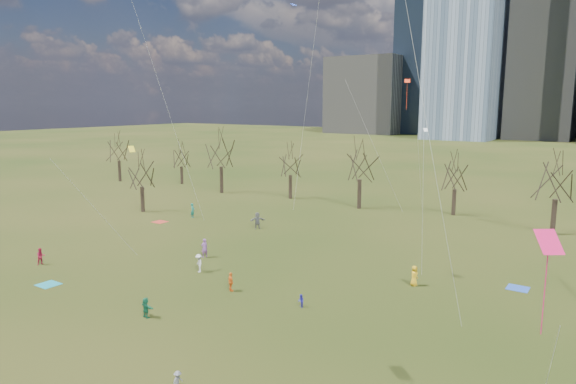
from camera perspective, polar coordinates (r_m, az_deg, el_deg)
The scene contains 17 objects.
ground at distance 35.64m, azimuth -11.14°, elevation -13.96°, with size 500.00×500.00×0.00m, color black.
downtown_skyline at distance 236.20m, azimuth 28.37°, elevation 14.70°, with size 212.50×78.00×118.00m.
bare_tree_row at distance 64.99m, azimuth 12.42°, elevation 2.39°, with size 113.04×29.80×9.50m.
blanket_teal at distance 45.73m, azimuth -25.08°, elevation -9.29°, with size 1.60×1.50×0.03m, color teal.
blanket_navy at distance 44.54m, azimuth 24.17°, elevation -9.73°, with size 1.60×1.50×0.03m, color #264DB5.
blanket_crimson at distance 64.49m, azimuth -14.05°, elevation -3.24°, with size 1.60×1.50×0.03m, color red.
person_2 at distance 51.21m, azimuth -25.76°, elevation -6.46°, with size 0.74×0.58×1.53m, color #AB183B.
person_3 at distance 27.95m, azimuth -12.15°, elevation -19.84°, with size 0.69×0.40×1.07m, color slate.
person_4 at distance 40.19m, azimuth -6.37°, elevation -9.90°, with size 0.87×0.36×1.49m, color orange.
person_5 at distance 36.66m, azimuth -15.51°, elevation -12.26°, with size 1.30×0.42×1.41m, color #176845.
person_7 at distance 48.94m, azimuth -9.27°, elevation -6.16°, with size 0.65×0.43×1.79m, color #9254A9.
person_8 at distance 37.06m, azimuth 1.45°, elevation -12.01°, with size 0.47×0.37×0.97m, color #2F2AB9.
person_9 at distance 44.89m, azimuth -9.88°, elevation -7.79°, with size 1.02×0.59×1.58m, color silver.
person_11 at distance 59.27m, azimuth -3.42°, elevation -3.18°, with size 1.75×0.56×1.89m, color slate.
person_12 at distance 42.28m, azimuth 13.85°, elevation -9.02°, with size 0.80×0.52×1.63m, color gold.
person_13 at distance 65.96m, azimuth -10.55°, elevation -2.02°, with size 0.66×0.43×1.81m, color #1C7F6F.
kites_airborne at distance 41.02m, azimuth 15.13°, elevation 8.87°, with size 51.56×49.18×31.29m.
Camera 1 is at (23.35, -22.84, 14.27)m, focal length 32.00 mm.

